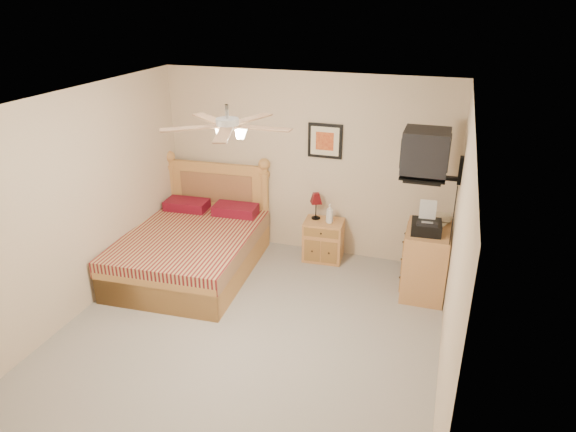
# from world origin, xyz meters

# --- Properties ---
(floor) EXTENTS (4.50, 4.50, 0.00)m
(floor) POSITION_xyz_m (0.00, 0.00, 0.00)
(floor) COLOR gray
(floor) RESTS_ON ground
(ceiling) EXTENTS (4.00, 4.50, 0.04)m
(ceiling) POSITION_xyz_m (0.00, 0.00, 2.50)
(ceiling) COLOR white
(ceiling) RESTS_ON ground
(wall_back) EXTENTS (4.00, 0.04, 2.50)m
(wall_back) POSITION_xyz_m (0.00, 2.25, 1.25)
(wall_back) COLOR #CBB496
(wall_back) RESTS_ON ground
(wall_front) EXTENTS (4.00, 0.04, 2.50)m
(wall_front) POSITION_xyz_m (0.00, -2.25, 1.25)
(wall_front) COLOR #CBB496
(wall_front) RESTS_ON ground
(wall_left) EXTENTS (0.04, 4.50, 2.50)m
(wall_left) POSITION_xyz_m (-2.00, 0.00, 1.25)
(wall_left) COLOR #CBB496
(wall_left) RESTS_ON ground
(wall_right) EXTENTS (0.04, 4.50, 2.50)m
(wall_right) POSITION_xyz_m (2.00, 0.00, 1.25)
(wall_right) COLOR #CBB496
(wall_right) RESTS_ON ground
(bed) EXTENTS (1.67, 2.13, 1.32)m
(bed) POSITION_xyz_m (-1.23, 1.12, 0.66)
(bed) COLOR #BB8A45
(bed) RESTS_ON ground
(nightstand) EXTENTS (0.55, 0.42, 0.57)m
(nightstand) POSITION_xyz_m (0.34, 2.00, 0.28)
(nightstand) COLOR #B97739
(nightstand) RESTS_ON ground
(table_lamp) EXTENTS (0.25, 0.25, 0.37)m
(table_lamp) POSITION_xyz_m (0.21, 2.06, 0.75)
(table_lamp) COLOR #550A0D
(table_lamp) RESTS_ON nightstand
(lotion_bottle) EXTENTS (0.11, 0.11, 0.27)m
(lotion_bottle) POSITION_xyz_m (0.42, 1.99, 0.70)
(lotion_bottle) COLOR silver
(lotion_bottle) RESTS_ON nightstand
(framed_picture) EXTENTS (0.46, 0.04, 0.46)m
(framed_picture) POSITION_xyz_m (0.27, 2.23, 1.62)
(framed_picture) COLOR black
(framed_picture) RESTS_ON wall_back
(dresser) EXTENTS (0.51, 0.73, 0.86)m
(dresser) POSITION_xyz_m (1.73, 1.54, 0.43)
(dresser) COLOR #BD7F40
(dresser) RESTS_ON ground
(fax_machine) EXTENTS (0.36, 0.38, 0.36)m
(fax_machine) POSITION_xyz_m (1.70, 1.43, 1.03)
(fax_machine) COLOR black
(fax_machine) RESTS_ON dresser
(magazine_lower) EXTENTS (0.31, 0.36, 0.03)m
(magazine_lower) POSITION_xyz_m (1.73, 1.83, 0.87)
(magazine_lower) COLOR beige
(magazine_lower) RESTS_ON dresser
(magazine_upper) EXTENTS (0.21, 0.29, 0.02)m
(magazine_upper) POSITION_xyz_m (1.75, 1.85, 0.90)
(magazine_upper) COLOR tan
(magazine_upper) RESTS_ON magazine_lower
(wall_tv) EXTENTS (0.56, 0.46, 0.58)m
(wall_tv) POSITION_xyz_m (1.75, 1.34, 1.81)
(wall_tv) COLOR black
(wall_tv) RESTS_ON wall_right
(ceiling_fan) EXTENTS (1.14, 1.14, 0.28)m
(ceiling_fan) POSITION_xyz_m (0.00, -0.20, 2.36)
(ceiling_fan) COLOR silver
(ceiling_fan) RESTS_ON ceiling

